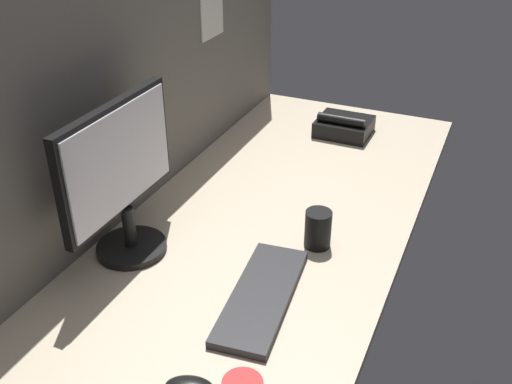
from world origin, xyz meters
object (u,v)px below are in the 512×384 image
keyboard (262,295)px  desk_phone (344,126)px  monitor (120,175)px  mug_black_travel (318,229)px

keyboard → desk_phone: bearing=-1.1°
desk_phone → monitor: bearing=161.8°
desk_phone → keyboard: bearing=-174.8°
monitor → desk_phone: 98.26cm
keyboard → monitor: bearing=77.8°
keyboard → mug_black_travel: 26.21cm
monitor → mug_black_travel: 51.53cm
keyboard → desk_phone: size_ratio=1.94×
mug_black_travel → desk_phone: (70.19, 13.54, -1.90)cm
monitor → desk_phone: bearing=-18.2°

